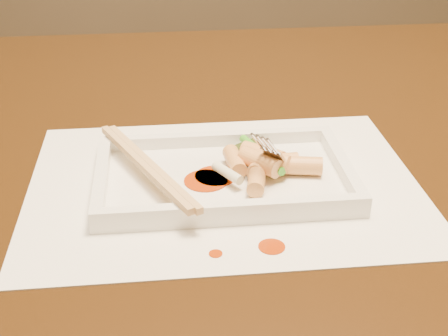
{
  "coord_description": "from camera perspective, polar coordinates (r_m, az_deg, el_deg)",
  "views": [
    {
      "loc": [
        -0.06,
        -0.66,
        1.08
      ],
      "look_at": [
        0.0,
        -0.1,
        0.77
      ],
      "focal_mm": 50.0,
      "sensor_mm": 36.0,
      "label": 1
    }
  ],
  "objects": [
    {
      "name": "plate_rim_left",
      "position": [
        0.64,
        -11.14,
        -0.8
      ],
      "size": [
        0.01,
        0.14,
        0.01
      ],
      "primitive_type": "cube",
      "color": "white",
      "rests_on": "plate_base"
    },
    {
      "name": "rice_cake_7",
      "position": [
        0.62,
        3.01,
        -0.91
      ],
      "size": [
        0.03,
        0.05,
        0.02
      ],
      "primitive_type": "cylinder",
      "rotation": [
        1.57,
        0.0,
        2.93
      ],
      "color": "#E7B66B",
      "rests_on": "plate_base"
    },
    {
      "name": "scallion_white",
      "position": [
        0.62,
        0.32,
        -0.45
      ],
      "size": [
        0.03,
        0.04,
        0.01
      ],
      "primitive_type": "cylinder",
      "rotation": [
        1.57,
        0.0,
        0.56
      ],
      "color": "#EAEACC",
      "rests_on": "plate_base"
    },
    {
      "name": "table",
      "position": [
        0.78,
        -0.86,
        -4.17
      ],
      "size": [
        1.4,
        0.9,
        0.75
      ],
      "color": "black",
      "rests_on": "ground"
    },
    {
      "name": "plate_rim_right",
      "position": [
        0.66,
        10.76,
        0.32
      ],
      "size": [
        0.01,
        0.14,
        0.01
      ],
      "primitive_type": "cube",
      "color": "white",
      "rests_on": "plate_base"
    },
    {
      "name": "sauce_blob_0",
      "position": [
        0.63,
        -1.67,
        -1.17
      ],
      "size": [
        0.04,
        0.04,
        0.0
      ],
      "primitive_type": "cylinder",
      "color": "#A53004",
      "rests_on": "plate_base"
    },
    {
      "name": "veg_piece",
      "position": [
        0.68,
        2.59,
        1.59
      ],
      "size": [
        0.05,
        0.04,
        0.01
      ],
      "primitive_type": "cube",
      "rotation": [
        0.0,
        0.0,
        0.6
      ],
      "color": "black",
      "rests_on": "plate_base"
    },
    {
      "name": "scallion_green",
      "position": [
        0.66,
        3.46,
        1.25
      ],
      "size": [
        0.04,
        0.08,
        0.01
      ],
      "primitive_type": "cylinder",
      "rotation": [
        1.57,
        0.0,
        0.35
      ],
      "color": "#319718",
      "rests_on": "plate_base"
    },
    {
      "name": "rice_cake_0",
      "position": [
        0.65,
        0.98,
        0.63
      ],
      "size": [
        0.02,
        0.05,
        0.02
      ],
      "primitive_type": "cylinder",
      "rotation": [
        1.57,
        0.0,
        0.09
      ],
      "color": "#E7B66B",
      "rests_on": "plate_base"
    },
    {
      "name": "rice_cake_2",
      "position": [
        0.64,
        3.9,
        0.71
      ],
      "size": [
        0.05,
        0.04,
        0.02
      ],
      "primitive_type": "cylinder",
      "rotation": [
        1.57,
        0.0,
        1.07
      ],
      "color": "#E7B66B",
      "rests_on": "plate_base"
    },
    {
      "name": "rice_cake_3",
      "position": [
        0.64,
        3.38,
        0.34
      ],
      "size": [
        0.03,
        0.05,
        0.02
      ],
      "primitive_type": "cylinder",
      "rotation": [
        1.57,
        0.0,
        2.71
      ],
      "color": "#E7B66B",
      "rests_on": "plate_base"
    },
    {
      "name": "chopstick_b",
      "position": [
        0.63,
        -6.71,
        0.25
      ],
      "size": [
        0.09,
        0.18,
        0.01
      ],
      "primitive_type": "cube",
      "rotation": [
        0.0,
        0.0,
        0.44
      ],
      "color": "tan",
      "rests_on": "plate_rim_near"
    },
    {
      "name": "plate_base",
      "position": [
        0.64,
        -0.0,
        -1.09
      ],
      "size": [
        0.26,
        0.16,
        0.01
      ],
      "primitive_type": "cube",
      "color": "white",
      "rests_on": "placemat"
    },
    {
      "name": "plate_rim_far",
      "position": [
        0.7,
        -0.64,
        2.68
      ],
      "size": [
        0.26,
        0.01,
        0.01
      ],
      "primitive_type": "cube",
      "color": "white",
      "rests_on": "plate_base"
    },
    {
      "name": "chopstick_a",
      "position": [
        0.63,
        -7.44,
        0.22
      ],
      "size": [
        0.09,
        0.18,
        0.01
      ],
      "primitive_type": "cube",
      "rotation": [
        0.0,
        0.0,
        0.44
      ],
      "color": "tan",
      "rests_on": "plate_rim_near"
    },
    {
      "name": "rice_cake_1",
      "position": [
        0.64,
        6.75,
        0.23
      ],
      "size": [
        0.05,
        0.03,
        0.02
      ],
      "primitive_type": "cylinder",
      "rotation": [
        1.57,
        0.0,
        1.4
      ],
      "color": "#E7B66B",
      "rests_on": "plate_base"
    },
    {
      "name": "fork",
      "position": [
        0.63,
        6.16,
        6.17
      ],
      "size": [
        0.09,
        0.1,
        0.14
      ],
      "primitive_type": null,
      "color": "silver",
      "rests_on": "plate_base"
    },
    {
      "name": "plate_rim_near",
      "position": [
        0.57,
        0.78,
        -3.81
      ],
      "size": [
        0.26,
        0.01,
        0.01
      ],
      "primitive_type": "cube",
      "color": "white",
      "rests_on": "plate_base"
    },
    {
      "name": "rice_cake_6",
      "position": [
        0.65,
        4.58,
        0.53
      ],
      "size": [
        0.05,
        0.02,
        0.02
      ],
      "primitive_type": "cylinder",
      "rotation": [
        1.57,
        0.0,
        1.62
      ],
      "color": "#E7B66B",
      "rests_on": "plate_base"
    },
    {
      "name": "sauce_splatter_b",
      "position": [
        0.54,
        -0.77,
        -7.83
      ],
      "size": [
        0.01,
        0.01,
        0.0
      ],
      "primitive_type": "cylinder",
      "color": "#A53004",
      "rests_on": "placemat"
    },
    {
      "name": "placemat",
      "position": [
        0.65,
        -0.0,
        -1.46
      ],
      "size": [
        0.4,
        0.3,
        0.0
      ],
      "primitive_type": "cube",
      "color": "white",
      "rests_on": "table"
    },
    {
      "name": "rice_cake_4",
      "position": [
        0.66,
        3.56,
        1.23
      ],
      "size": [
        0.05,
        0.04,
        0.02
      ],
      "primitive_type": "cylinder",
      "rotation": [
        1.57,
        0.0,
        0.89
      ],
      "color": "#E7B66B",
      "rests_on": "plate_base"
    },
    {
      "name": "rice_cake_5",
      "position": [
        0.63,
        3.33,
        0.55
      ],
      "size": [
        0.04,
        0.05,
        0.02
      ],
      "primitive_type": "cylinder",
      "rotation": [
        1.57,
        0.0,
        0.7
      ],
      "color": "#E7B66B",
      "rests_on": "plate_base"
    },
    {
      "name": "sauce_splatter_a",
      "position": [
        0.55,
        4.39,
        -7.18
      ],
      "size": [
        0.02,
        0.02,
        0.0
      ],
      "primitive_type": "cylinder",
      "color": "#A53004",
      "rests_on": "placemat"
    },
    {
      "name": "sauce_blob_1",
      "position": [
        0.64,
        -0.76,
        -0.73
      ],
      "size": [
        0.04,
        0.04,
        0.0
      ],
      "primitive_type": "cylinder",
      "color": "#A53004",
      "rests_on": "plate_base"
    }
  ]
}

